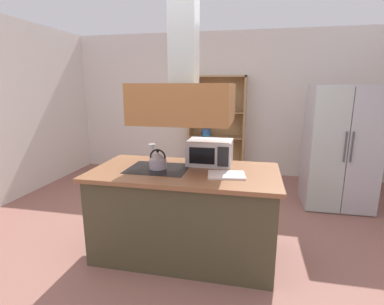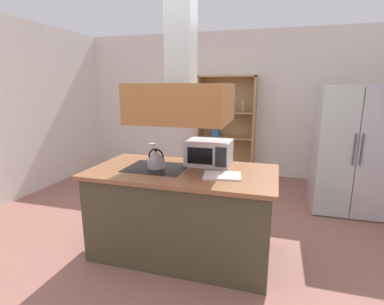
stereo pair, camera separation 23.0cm
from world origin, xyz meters
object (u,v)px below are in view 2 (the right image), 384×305
at_px(refrigerator, 350,150).
at_px(microwave, 209,153).
at_px(wine_glass_on_counter, 152,148).
at_px(dish_cabinet, 226,132).
at_px(cutting_board, 222,176).
at_px(kettle, 156,160).

xyz_separation_m(refrigerator, microwave, (-1.65, -1.41, 0.17)).
bearing_deg(wine_glass_on_counter, microwave, 6.20).
distance_m(dish_cabinet, wine_glass_on_counter, 2.67).
bearing_deg(cutting_board, refrigerator, 51.21).
relative_size(cutting_board, microwave, 0.74).
xyz_separation_m(refrigerator, dish_cabinet, (-1.90, 1.15, -0.02)).
bearing_deg(cutting_board, kettle, 171.82).
bearing_deg(dish_cabinet, cutting_board, -81.09).
bearing_deg(kettle, dish_cabinet, 85.27).
relative_size(refrigerator, microwave, 3.75).
bearing_deg(dish_cabinet, refrigerator, -31.33).
distance_m(dish_cabinet, cutting_board, 2.98).
relative_size(kettle, wine_glass_on_counter, 0.97).
distance_m(kettle, cutting_board, 0.71).
bearing_deg(microwave, wine_glass_on_counter, -173.80).
xyz_separation_m(kettle, microwave, (0.49, 0.27, 0.05)).
bearing_deg(wine_glass_on_counter, cutting_board, -20.30).
xyz_separation_m(dish_cabinet, wine_glass_on_counter, (-0.37, -2.63, 0.21)).
relative_size(refrigerator, kettle, 8.67).
height_order(refrigerator, microwave, refrigerator).
relative_size(dish_cabinet, microwave, 4.11).
distance_m(cutting_board, wine_glass_on_counter, 0.89).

